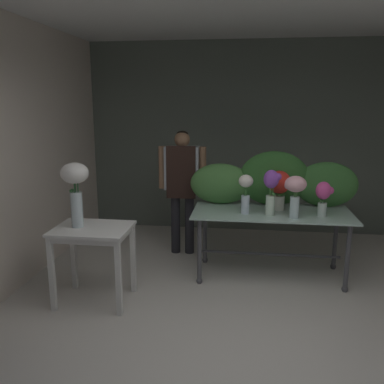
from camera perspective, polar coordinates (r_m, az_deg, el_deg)
ground_plane at (r=4.93m, az=7.01°, el=-11.46°), size 8.10×8.10×0.00m
wall_back at (r=6.37m, az=7.57°, el=7.44°), size 4.94×0.12×2.89m
wall_left at (r=5.17m, az=-21.14°, el=5.54°), size 0.12×3.80×2.89m
ceiling_slab at (r=4.61m, az=8.07°, el=24.30°), size 5.06×3.80×0.12m
display_table_glass at (r=4.74m, az=11.01°, el=-4.17°), size 1.77×0.82×0.79m
side_table_white at (r=4.19m, az=-13.68°, el=-6.23°), size 0.74×0.58×0.78m
florist at (r=5.31m, az=-1.37°, el=1.88°), size 0.62×0.24×1.63m
foliage_backdrop at (r=4.93m, az=11.01°, el=1.42°), size 1.96×0.30×0.65m
vase_ivory_dahlias at (r=4.51m, az=7.48°, el=0.15°), size 0.16×0.16×0.44m
vase_blush_roses at (r=4.42m, az=14.24°, el=0.25°), size 0.23×0.23×0.46m
vase_fuchsia_hydrangea at (r=4.59m, az=17.88°, el=-0.50°), size 0.19×0.16×0.38m
vase_violet_freesia at (r=4.48m, az=11.01°, el=0.49°), size 0.19×0.16×0.50m
vase_scarlet_anemones at (r=4.74m, az=12.09°, el=0.77°), size 0.25×0.25×0.45m
vase_white_roses_tall at (r=4.11m, az=-16.01°, el=0.95°), size 0.27×0.27×0.64m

